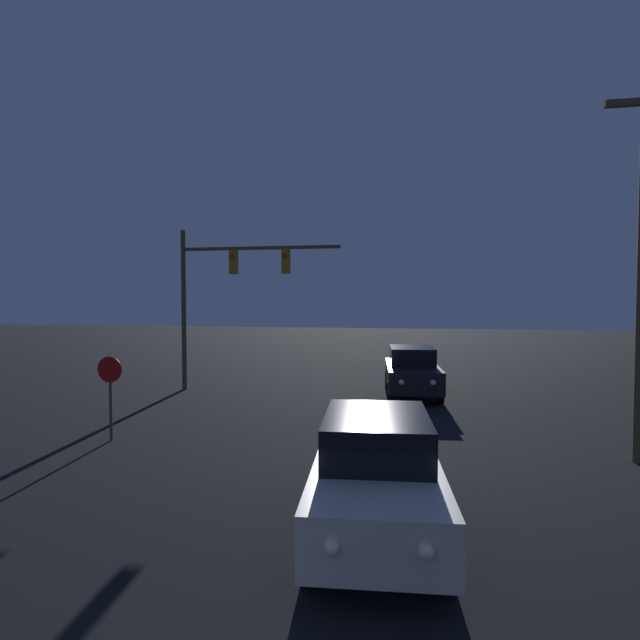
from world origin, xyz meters
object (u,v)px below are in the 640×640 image
Objects in this scene: car_near at (376,474)px; stop_sign at (110,383)px; car_far at (412,371)px; traffic_signal_mast at (224,282)px.

car_near is 2.04× the size of stop_sign.
traffic_signal_mast reaches higher than car_far.
traffic_signal_mast reaches higher than car_near.
car_near is 12.93m from traffic_signal_mast.
stop_sign is (-0.29, -6.95, -2.72)m from traffic_signal_mast.
car_near is at bearing 82.83° from car_far.
traffic_signal_mast is 7.47m from stop_sign.
stop_sign is (-7.36, -7.23, 0.54)m from car_far.
car_far is at bearing -97.31° from car_near.
car_far is (0.58, 10.98, 0.00)m from car_near.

